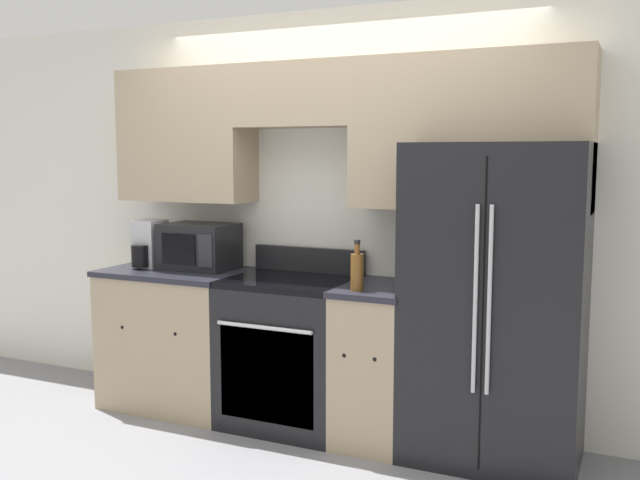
{
  "coord_description": "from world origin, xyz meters",
  "views": [
    {
      "loc": [
        1.77,
        -3.55,
        1.69
      ],
      "look_at": [
        0.0,
        0.31,
        1.18
      ],
      "focal_mm": 40.0,
      "sensor_mm": 36.0,
      "label": 1
    }
  ],
  "objects_px": {
    "refrigerator": "(496,303)",
    "microwave": "(199,246)",
    "oven_range": "(290,351)",
    "bottle": "(357,270)"
  },
  "relations": [
    {
      "from": "refrigerator",
      "to": "microwave",
      "type": "relative_size",
      "value": 3.74
    },
    {
      "from": "refrigerator",
      "to": "microwave",
      "type": "bearing_deg",
      "value": 178.97
    },
    {
      "from": "oven_range",
      "to": "bottle",
      "type": "xyz_separation_m",
      "value": [
        0.52,
        -0.18,
        0.57
      ]
    },
    {
      "from": "refrigerator",
      "to": "microwave",
      "type": "height_order",
      "value": "refrigerator"
    },
    {
      "from": "microwave",
      "to": "bottle",
      "type": "relative_size",
      "value": 1.64
    },
    {
      "from": "refrigerator",
      "to": "bottle",
      "type": "relative_size",
      "value": 6.12
    },
    {
      "from": "microwave",
      "to": "bottle",
      "type": "bearing_deg",
      "value": -12.25
    },
    {
      "from": "oven_range",
      "to": "refrigerator",
      "type": "bearing_deg",
      "value": 2.24
    },
    {
      "from": "oven_range",
      "to": "refrigerator",
      "type": "xyz_separation_m",
      "value": [
        1.26,
        0.05,
        0.41
      ]
    },
    {
      "from": "oven_range",
      "to": "bottle",
      "type": "distance_m",
      "value": 0.8
    }
  ]
}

